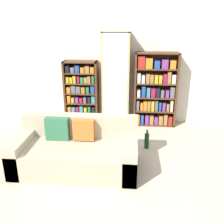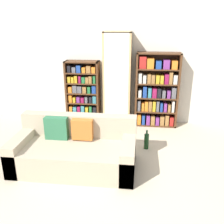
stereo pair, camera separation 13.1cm
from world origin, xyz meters
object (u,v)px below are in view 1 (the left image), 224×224
Objects in this scene: display_cabinet at (116,80)px; bookshelf_right at (155,91)px; wine_bottle at (147,141)px; couch at (77,151)px; bookshelf_left at (82,93)px.

display_cabinet is 1.26× the size of bookshelf_right.
bookshelf_right is at bearing 80.46° from wine_bottle.
couch is 1.88m from bookshelf_left.
display_cabinet reaches higher than couch.
bookshelf_left reaches higher than couch.
bookshelf_right is (1.29, 1.82, 0.48)m from couch.
bookshelf_right reaches higher than wine_bottle.
bookshelf_right is at bearing 54.54° from couch.
couch is at bearing -104.63° from display_cabinet.
wine_bottle is (0.63, -1.12, -0.83)m from display_cabinet.
couch is at bearing -81.41° from bookshelf_left.
bookshelf_right reaches higher than couch.
bookshelf_right is at bearing 1.10° from display_cabinet.
bookshelf_right is (1.57, -0.00, 0.09)m from bookshelf_left.
bookshelf_left is 1.86m from wine_bottle.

